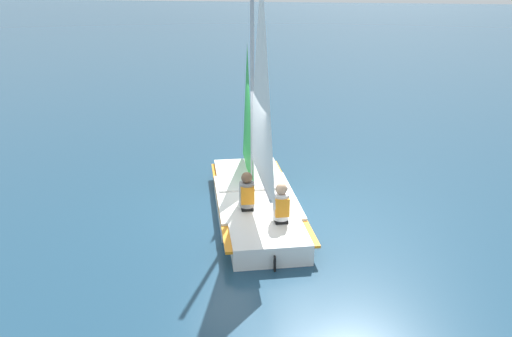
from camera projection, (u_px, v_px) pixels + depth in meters
The scene contains 4 objects.
ground_plane at pixel (256, 212), 10.63m from camera, with size 260.00×260.00×0.00m, color navy.
sailboat_main at pixel (256, 183), 10.35m from camera, with size 4.72×3.37×5.08m.
sailor_helm at pixel (247, 198), 9.79m from camera, with size 0.42×0.40×1.16m.
sailor_crew at pixel (281, 210), 9.26m from camera, with size 0.42×0.40×1.16m.
Camera 1 is at (-9.21, -2.88, 4.57)m, focal length 35.00 mm.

